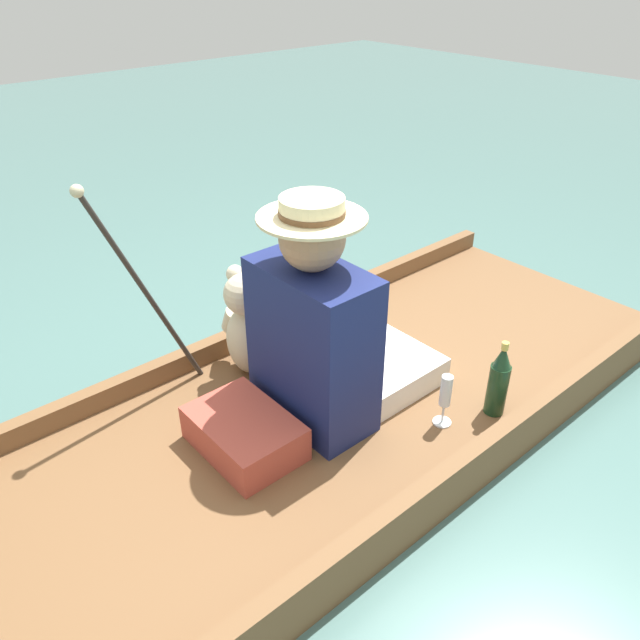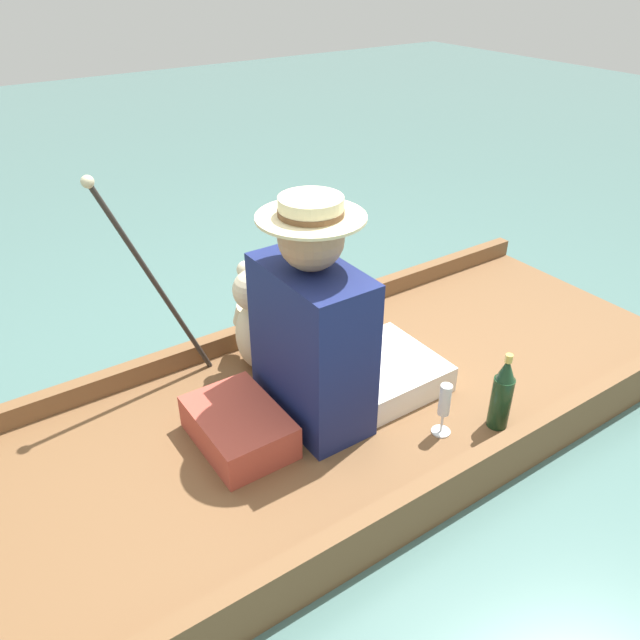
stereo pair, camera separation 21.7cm
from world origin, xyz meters
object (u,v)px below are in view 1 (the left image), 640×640
(champagne_bottle, at_px, (499,381))
(walking_cane, at_px, (136,278))
(teddy_bear, at_px, (248,325))
(wine_glass, at_px, (445,395))
(seated_person, at_px, (325,335))

(champagne_bottle, bearing_deg, walking_cane, -135.59)
(teddy_bear, xyz_separation_m, wine_glass, (0.74, 0.34, -0.09))
(champagne_bottle, bearing_deg, seated_person, -133.78)
(teddy_bear, height_order, wine_glass, teddy_bear)
(teddy_bear, distance_m, champagne_bottle, 0.98)
(teddy_bear, bearing_deg, wine_glass, 24.70)
(wine_glass, bearing_deg, teddy_bear, -155.30)
(seated_person, relative_size, teddy_bear, 1.84)
(walking_cane, bearing_deg, teddy_bear, 73.30)
(teddy_bear, bearing_deg, walking_cane, -106.70)
(wine_glass, distance_m, champagne_bottle, 0.22)
(walking_cane, relative_size, champagne_bottle, 2.85)
(teddy_bear, bearing_deg, champagne_bottle, 33.19)
(walking_cane, xyz_separation_m, champagne_bottle, (0.93, 0.92, -0.37))
(seated_person, bearing_deg, walking_cane, -147.01)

